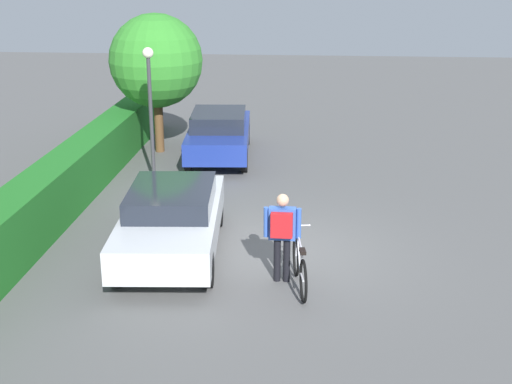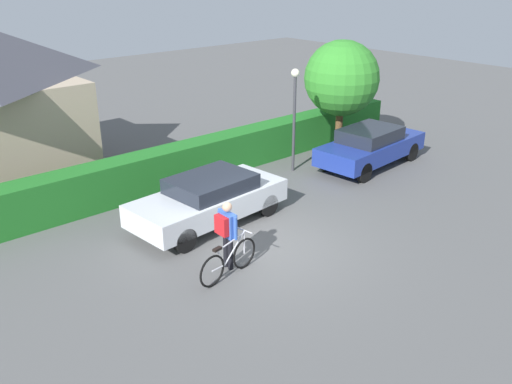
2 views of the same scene
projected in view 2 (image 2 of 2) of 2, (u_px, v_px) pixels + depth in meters
The scene contains 8 objects.
ground_plane at pixel (265, 249), 13.97m from camera, with size 60.00×60.00×0.00m, color #565656.
hedge_row at pixel (155, 171), 17.31m from camera, with size 21.74×0.90×1.28m, color #1F6B22.
parked_car_near at pixel (209, 199), 15.10m from camera, with size 4.55×2.16×1.35m.
parked_car_far at pixel (371, 146), 19.39m from camera, with size 4.53×2.05×1.40m.
bicycle at pixel (229, 261), 12.59m from camera, with size 1.82×0.50×1.00m.
person_rider at pixel (227, 229), 12.71m from camera, with size 0.36×0.68×1.68m.
street_lamp at pixel (295, 104), 18.34m from camera, with size 0.28×0.28×3.51m.
tree_kerbside at pixel (342, 78), 20.25m from camera, with size 2.76×2.76×4.15m.
Camera 2 is at (-8.33, -9.12, 6.70)m, focal length 38.84 mm.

